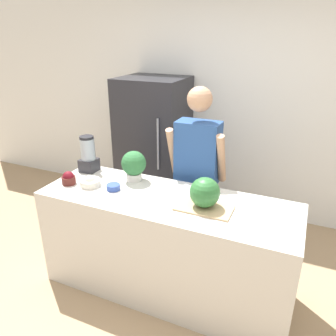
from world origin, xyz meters
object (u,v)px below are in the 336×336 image
blender (88,155)px  potted_plant (134,165)px  refrigerator (154,147)px  bowl_cherries (69,179)px  person (197,175)px  bowl_cream (90,182)px  watermelon (205,192)px  bowl_small_blue (113,187)px

blender → potted_plant: bearing=-1.8°
refrigerator → blender: 1.11m
bowl_cherries → person: bearing=34.6°
refrigerator → person: bearing=-42.0°
potted_plant → refrigerator: bearing=107.3°
bowl_cream → watermelon: bearing=1.6°
bowl_small_blue → blender: size_ratio=0.33×
bowl_cherries → potted_plant: (0.49, 0.30, 0.10)m
watermelon → potted_plant: potted_plant is taller
bowl_cream → bowl_cherries: bearing=-166.6°
watermelon → person: bearing=113.9°
bowl_cherries → refrigerator: bearing=83.9°
refrigerator → bowl_cream: refrigerator is taller
potted_plant → bowl_cream: bearing=-139.5°
person → bowl_cream: (-0.76, -0.61, 0.05)m
bowl_cherries → potted_plant: bearing=31.4°
watermelon → blender: bearing=169.0°
blender → potted_plant: size_ratio=1.27×
person → potted_plant: person is taller
watermelon → bowl_cherries: bearing=-176.5°
bowl_cherries → blender: 0.33m
person → bowl_cherries: 1.16m
bowl_small_blue → bowl_cream: bearing=-177.0°
bowl_cream → blender: size_ratio=0.51×
bowl_cream → potted_plant: size_ratio=0.65×
potted_plant → watermelon: bearing=-17.0°
person → bowl_small_blue: size_ratio=15.00×
bowl_cream → potted_plant: 0.40m
bowl_small_blue → blender: 0.52m
blender → potted_plant: blender is taller
bowl_cream → bowl_small_blue: size_ratio=1.56×
potted_plant → bowl_cherries: bearing=-148.6°
person → bowl_cherries: size_ratio=14.35×
bowl_small_blue → blender: bearing=149.3°
refrigerator → person: person is taller
person → blender: bearing=-160.3°
person → bowl_cream: person is taller
refrigerator → bowl_cherries: bearing=-96.1°
refrigerator → watermelon: bearing=-50.9°
watermelon → bowl_small_blue: size_ratio=2.01×
blender → potted_plant: 0.50m
watermelon → refrigerator: bearing=129.1°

